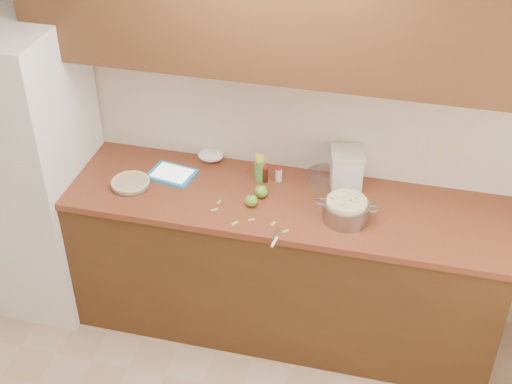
% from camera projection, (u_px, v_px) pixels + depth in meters
% --- Properties ---
extents(room_shell, '(3.60, 3.60, 3.60)m').
position_uv_depth(room_shell, '(171.00, 350.00, 2.48)').
color(room_shell, tan).
rests_on(room_shell, ground).
extents(counter_run, '(2.64, 0.68, 0.92)m').
position_uv_depth(counter_run, '(266.00, 261.00, 4.13)').
color(counter_run, '#4A2E15').
rests_on(counter_run, ground).
extents(upper_cabinets, '(2.60, 0.34, 0.70)m').
position_uv_depth(upper_cabinets, '(276.00, 3.00, 3.39)').
color(upper_cabinets, '#4F2F18').
rests_on(upper_cabinets, room_shell).
extents(fridge, '(0.70, 0.70, 1.80)m').
position_uv_depth(fridge, '(24.00, 168.00, 4.13)').
color(fridge, white).
rests_on(fridge, ground).
extents(pie, '(0.22, 0.22, 0.04)m').
position_uv_depth(pie, '(131.00, 183.00, 3.94)').
color(pie, silver).
rests_on(pie, counter_run).
extents(colander, '(0.33, 0.24, 0.12)m').
position_uv_depth(colander, '(346.00, 210.00, 3.67)').
color(colander, gray).
rests_on(colander, counter_run).
extents(flour_canister, '(0.21, 0.21, 0.22)m').
position_uv_depth(flour_canister, '(347.00, 168.00, 3.89)').
color(flour_canister, silver).
rests_on(flour_canister, counter_run).
extents(tablet, '(0.28, 0.23, 0.02)m').
position_uv_depth(tablet, '(172.00, 174.00, 4.03)').
color(tablet, '#2890C3').
rests_on(tablet, counter_run).
extents(paring_knife, '(0.03, 0.16, 0.01)m').
position_uv_depth(paring_knife, '(275.00, 241.00, 3.55)').
color(paring_knife, gray).
rests_on(paring_knife, counter_run).
extents(lemon_bottle, '(0.06, 0.06, 0.16)m').
position_uv_depth(lemon_bottle, '(260.00, 169.00, 3.95)').
color(lemon_bottle, '#4C8C38').
rests_on(lemon_bottle, counter_run).
extents(cinnamon_shaker, '(0.04, 0.04, 0.09)m').
position_uv_depth(cinnamon_shaker, '(279.00, 174.00, 3.97)').
color(cinnamon_shaker, beige).
rests_on(cinnamon_shaker, counter_run).
extents(vanilla_bottle, '(0.04, 0.04, 0.10)m').
position_uv_depth(vanilla_bottle, '(265.00, 174.00, 3.96)').
color(vanilla_bottle, black).
rests_on(vanilla_bottle, counter_run).
extents(mixing_bowl, '(0.20, 0.20, 0.07)m').
position_uv_depth(mixing_bowl, '(324.00, 177.00, 3.95)').
color(mixing_bowl, silver).
rests_on(mixing_bowl, counter_run).
extents(paper_towel, '(0.17, 0.14, 0.06)m').
position_uv_depth(paper_towel, '(211.00, 155.00, 4.15)').
color(paper_towel, white).
rests_on(paper_towel, counter_run).
extents(apple_left, '(0.07, 0.07, 0.08)m').
position_uv_depth(apple_left, '(251.00, 201.00, 3.78)').
color(apple_left, '#619427').
rests_on(apple_left, counter_run).
extents(apple_center, '(0.07, 0.07, 0.08)m').
position_uv_depth(apple_center, '(261.00, 191.00, 3.84)').
color(apple_center, '#619427').
rests_on(apple_center, counter_run).
extents(peel_a, '(0.02, 0.04, 0.00)m').
position_uv_depth(peel_a, '(273.00, 224.00, 3.67)').
color(peel_a, '#84B055').
rests_on(peel_a, counter_run).
extents(peel_b, '(0.04, 0.03, 0.00)m').
position_uv_depth(peel_b, '(286.00, 231.00, 3.62)').
color(peel_b, '#84B055').
rests_on(peel_b, counter_run).
extents(peel_c, '(0.02, 0.03, 0.00)m').
position_uv_depth(peel_c, '(219.00, 202.00, 3.82)').
color(peel_c, '#84B055').
rests_on(peel_c, counter_run).
extents(peel_d, '(0.04, 0.04, 0.00)m').
position_uv_depth(peel_d, '(235.00, 223.00, 3.67)').
color(peel_d, '#84B055').
rests_on(peel_d, counter_run).
extents(peel_e, '(0.04, 0.03, 0.00)m').
position_uv_depth(peel_e, '(251.00, 220.00, 3.70)').
color(peel_e, '#84B055').
rests_on(peel_e, counter_run).
extents(peel_f, '(0.04, 0.04, 0.00)m').
position_uv_depth(peel_f, '(215.00, 210.00, 3.77)').
color(peel_f, '#84B055').
rests_on(peel_f, counter_run).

